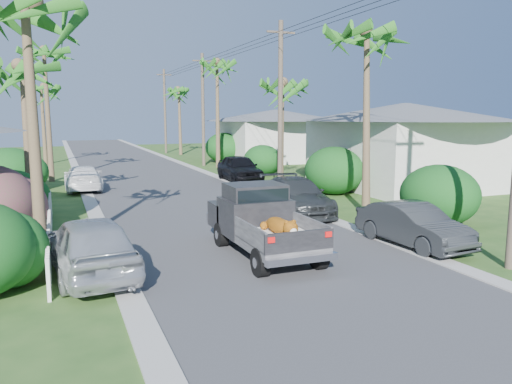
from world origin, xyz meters
name	(u,v)px	position (x,y,z in m)	size (l,w,h in m)	color
ground	(292,271)	(0.00, 0.00, 0.00)	(120.00, 120.00, 0.00)	#294D1C
road	(141,172)	(0.00, 25.00, 0.01)	(8.00, 100.00, 0.02)	#38383A
curb_left	(78,174)	(-4.30, 25.00, 0.03)	(0.60, 100.00, 0.06)	#A5A39E
curb_right	(198,169)	(4.30, 25.00, 0.03)	(0.60, 100.00, 0.06)	#A5A39E
pickup_truck	(259,219)	(-0.11, 2.08, 1.01)	(1.98, 5.12, 2.06)	black
parked_car_rn	(413,225)	(4.66, 0.88, 0.68)	(1.43, 4.10, 1.35)	#2B2E30
parked_car_rm	(296,196)	(3.60, 7.00, 0.74)	(2.07, 5.10, 1.48)	#2E3133
parked_car_rf	(240,168)	(4.93, 17.57, 0.82)	(1.94, 4.82, 1.64)	black
parked_car_ln	(90,246)	(-5.00, 1.58, 0.80)	(1.88, 4.67, 1.59)	#BABDC2
parked_car_lf	(83,178)	(-4.37, 17.28, 0.68)	(1.90, 4.68, 1.36)	white
palm_l_a	(25,4)	(-6.20, 3.00, 6.93)	(4.40, 4.40, 8.20)	brown
palm_l_b	(22,66)	(-6.80, 12.00, 6.15)	(4.40, 4.40, 7.40)	brown
palm_l_c	(44,52)	(-6.00, 22.00, 7.91)	(4.40, 4.40, 9.20)	brown
palm_l_d	(41,87)	(-6.50, 34.00, 6.44)	(4.40, 4.40, 7.70)	brown
palm_r_a	(369,32)	(6.30, 6.00, 7.42)	(4.40, 4.40, 8.70)	brown
palm_r_b	(282,83)	(6.60, 15.00, 5.95)	(4.40, 4.40, 7.20)	brown
palm_r_c	(217,62)	(6.20, 26.00, 8.11)	(4.40, 4.40, 9.40)	brown
palm_r_d	(179,89)	(6.50, 40.00, 6.74)	(4.40, 4.40, 8.00)	brown
shrub_l_c	(11,195)	(-7.40, 10.00, 1.00)	(2.40, 2.64, 2.00)	#124114
shrub_l_d	(10,170)	(-8.00, 18.00, 1.20)	(3.20, 3.52, 2.40)	#124114
shrub_r_a	(439,195)	(7.60, 3.00, 1.15)	(2.80, 3.08, 2.30)	#124114
shrub_r_b	(334,170)	(7.80, 11.00, 1.25)	(3.00, 3.30, 2.50)	#124114
shrub_r_c	(263,160)	(7.50, 20.00, 1.05)	(2.60, 2.86, 2.10)	#124114
shrub_r_d	(224,148)	(8.00, 30.00, 1.30)	(3.20, 3.52, 2.60)	#124114
picket_fence	(50,229)	(-6.00, 5.50, 0.50)	(0.10, 11.00, 1.00)	white
house_right_near	(404,148)	(13.00, 12.00, 2.22)	(8.00, 9.00, 4.80)	silver
house_right_far	(276,137)	(13.00, 30.00, 2.12)	(9.00, 8.00, 4.60)	silver
utility_pole_b	(280,106)	(5.60, 13.00, 4.60)	(1.60, 0.26, 9.00)	brown
utility_pole_c	(203,109)	(5.60, 28.00, 4.60)	(1.60, 0.26, 9.00)	brown
utility_pole_d	(165,111)	(5.60, 43.00, 4.60)	(1.60, 0.26, 9.00)	brown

